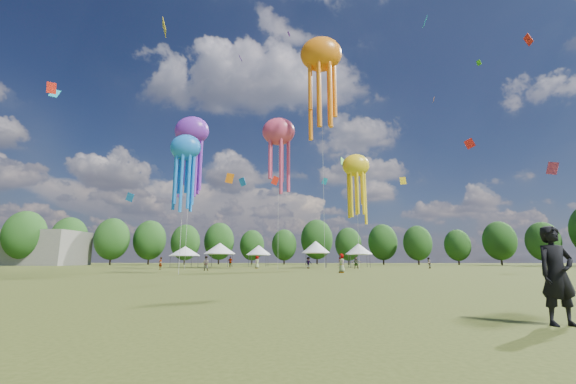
{
  "coord_description": "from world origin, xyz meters",
  "views": [
    {
      "loc": [
        2.76,
        -10.11,
        1.2
      ],
      "look_at": [
        1.25,
        15.0,
        6.0
      ],
      "focal_mm": 22.34,
      "sensor_mm": 36.0,
      "label": 1
    }
  ],
  "objects": [
    {
      "name": "ground",
      "position": [
        0.0,
        0.0,
        0.0
      ],
      "size": [
        300.0,
        300.0,
        0.0
      ],
      "primitive_type": "plane",
      "color": "#384416",
      "rests_on": "ground"
    },
    {
      "name": "observer_main",
      "position": [
        7.45,
        -2.84,
        0.93
      ],
      "size": [
        0.73,
        0.52,
        1.86
      ],
      "primitive_type": "imported",
      "rotation": [
        0.0,
        0.0,
        0.11
      ],
      "color": "black",
      "rests_on": "ground"
    },
    {
      "name": "spectator_near",
      "position": [
        -9.41,
        31.91,
        0.84
      ],
      "size": [
        0.81,
        0.63,
        1.67
      ],
      "primitive_type": "imported",
      "rotation": [
        0.0,
        0.0,
        3.14
      ],
      "color": "gray",
      "rests_on": "ground"
    },
    {
      "name": "spectators_far",
      "position": [
        2.58,
        42.19,
        0.88
      ],
      "size": [
        37.54,
        27.1,
        1.87
      ],
      "color": "gray",
      "rests_on": "ground"
    },
    {
      "name": "festival_tents",
      "position": [
        -5.71,
        53.4,
        3.13
      ],
      "size": [
        35.15,
        12.11,
        4.41
      ],
      "color": "#47474C",
      "rests_on": "ground"
    },
    {
      "name": "show_kites",
      "position": [
        -1.22,
        34.91,
        19.31
      ],
      "size": [
        26.79,
        18.62,
        31.0
      ],
      "color": "#D53E62",
      "rests_on": "ground"
    },
    {
      "name": "small_kites",
      "position": [
        -1.29,
        43.81,
        27.84
      ],
      "size": [
        73.51,
        55.7,
        46.62
      ],
      "color": "#D53E62",
      "rests_on": "ground"
    },
    {
      "name": "treeline",
      "position": [
        -3.87,
        62.51,
        6.54
      ],
      "size": [
        201.57,
        95.24,
        13.43
      ],
      "color": "#38281C",
      "rests_on": "ground"
    }
  ]
}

